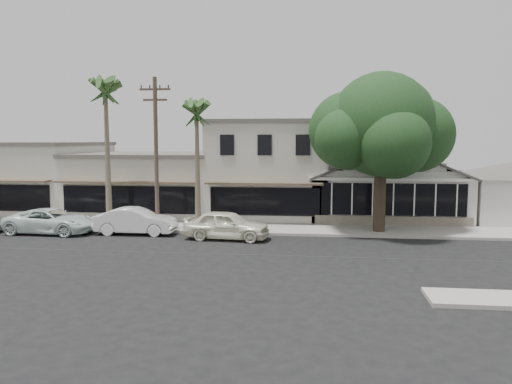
# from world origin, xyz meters

# --- Properties ---
(ground) EXTENTS (140.00, 140.00, 0.00)m
(ground) POSITION_xyz_m (0.00, 0.00, 0.00)
(ground) COLOR black
(ground) RESTS_ON ground
(sidewalk_north) EXTENTS (90.00, 3.50, 0.15)m
(sidewalk_north) POSITION_xyz_m (-8.00, 6.75, 0.07)
(sidewalk_north) COLOR #9E9991
(sidewalk_north) RESTS_ON ground
(corner_shop) EXTENTS (10.40, 8.60, 5.10)m
(corner_shop) POSITION_xyz_m (5.00, 12.47, 2.62)
(corner_shop) COLOR silver
(corner_shop) RESTS_ON ground
(row_building_near) EXTENTS (8.00, 10.00, 6.50)m
(row_building_near) POSITION_xyz_m (-3.00, 13.50, 3.25)
(row_building_near) COLOR #B8B5A6
(row_building_near) RESTS_ON ground
(row_building_midnear) EXTENTS (10.00, 10.00, 4.20)m
(row_building_midnear) POSITION_xyz_m (-12.00, 13.50, 2.10)
(row_building_midnear) COLOR #BCB8A9
(row_building_midnear) RESTS_ON ground
(row_building_midfar) EXTENTS (11.00, 10.00, 5.00)m
(row_building_midfar) POSITION_xyz_m (-22.50, 13.50, 2.50)
(row_building_midfar) COLOR #B8B5A6
(row_building_midfar) RESTS_ON ground
(utility_pole) EXTENTS (1.80, 0.24, 9.00)m
(utility_pole) POSITION_xyz_m (-9.00, 5.20, 4.79)
(utility_pole) COLOR brown
(utility_pole) RESTS_ON ground
(car_0) EXTENTS (4.82, 2.30, 1.59)m
(car_0) POSITION_xyz_m (-4.59, 3.58, 0.79)
(car_0) COLOR silver
(car_0) RESTS_ON ground
(car_1) EXTENTS (4.66, 1.67, 1.53)m
(car_1) POSITION_xyz_m (-10.05, 4.43, 0.76)
(car_1) COLOR white
(car_1) RESTS_ON ground
(car_2) EXTENTS (5.30, 2.64, 1.44)m
(car_2) POSITION_xyz_m (-15.05, 4.11, 0.72)
(car_2) COLOR silver
(car_2) RESTS_ON ground
(shade_tree) EXTENTS (8.34, 7.54, 9.26)m
(shade_tree) POSITION_xyz_m (3.83, 6.54, 6.09)
(shade_tree) COLOR #403227
(shade_tree) RESTS_ON ground
(palm_east) EXTENTS (3.30, 3.30, 8.14)m
(palm_east) POSITION_xyz_m (-6.81, 6.21, 6.98)
(palm_east) COLOR #726651
(palm_east) RESTS_ON ground
(palm_mid) EXTENTS (2.72, 2.72, 9.66)m
(palm_mid) POSITION_xyz_m (-12.53, 6.53, 8.32)
(palm_mid) COLOR #726651
(palm_mid) RESTS_ON ground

